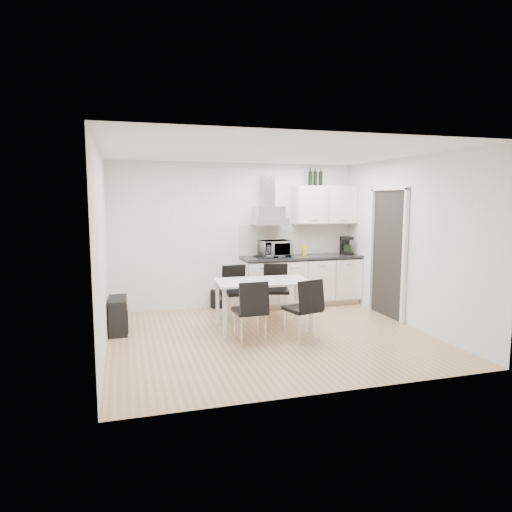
{
  "coord_description": "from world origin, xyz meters",
  "views": [
    {
      "loc": [
        -1.97,
        -6.05,
        1.97
      ],
      "look_at": [
        -0.06,
        0.55,
        1.1
      ],
      "focal_mm": 32.0,
      "sensor_mm": 36.0,
      "label": 1
    }
  ],
  "objects_px": {
    "chair_far_left": "(237,293)",
    "chair_far_right": "(276,291)",
    "guitar_amp": "(118,315)",
    "floor_speaker": "(217,299)",
    "kitchenette": "(303,260)",
    "chair_near_left": "(250,312)",
    "chair_near_right": "(302,310)",
    "dining_table": "(263,286)"
  },
  "relations": [
    {
      "from": "kitchenette",
      "to": "chair_near_left",
      "type": "relative_size",
      "value": 2.86
    },
    {
      "from": "chair_far_right",
      "to": "chair_near_left",
      "type": "bearing_deg",
      "value": 72.7
    },
    {
      "from": "chair_near_right",
      "to": "guitar_amp",
      "type": "distance_m",
      "value": 2.71
    },
    {
      "from": "kitchenette",
      "to": "chair_near_left",
      "type": "xyz_separation_m",
      "value": [
        -1.56,
        -1.95,
        -0.39
      ]
    },
    {
      "from": "kitchenette",
      "to": "chair_near_right",
      "type": "distance_m",
      "value": 2.23
    },
    {
      "from": "dining_table",
      "to": "chair_far_right",
      "type": "height_order",
      "value": "chair_far_right"
    },
    {
      "from": "chair_far_right",
      "to": "chair_near_left",
      "type": "distance_m",
      "value": 1.42
    },
    {
      "from": "chair_far_right",
      "to": "guitar_amp",
      "type": "bearing_deg",
      "value": 19.71
    },
    {
      "from": "floor_speaker",
      "to": "chair_near_left",
      "type": "bearing_deg",
      "value": -104.4
    },
    {
      "from": "chair_far_left",
      "to": "chair_far_right",
      "type": "distance_m",
      "value": 0.65
    },
    {
      "from": "kitchenette",
      "to": "chair_far_right",
      "type": "bearing_deg",
      "value": -135.75
    },
    {
      "from": "dining_table",
      "to": "floor_speaker",
      "type": "height_order",
      "value": "dining_table"
    },
    {
      "from": "chair_far_left",
      "to": "guitar_amp",
      "type": "relative_size",
      "value": 1.41
    },
    {
      "from": "guitar_amp",
      "to": "floor_speaker",
      "type": "distance_m",
      "value": 2.03
    },
    {
      "from": "chair_far_right",
      "to": "floor_speaker",
      "type": "height_order",
      "value": "chair_far_right"
    },
    {
      "from": "kitchenette",
      "to": "chair_near_right",
      "type": "bearing_deg",
      "value": -112.11
    },
    {
      "from": "chair_near_right",
      "to": "floor_speaker",
      "type": "relative_size",
      "value": 2.66
    },
    {
      "from": "chair_far_left",
      "to": "kitchenette",
      "type": "bearing_deg",
      "value": -157.74
    },
    {
      "from": "chair_far_right",
      "to": "dining_table",
      "type": "bearing_deg",
      "value": 71.65
    },
    {
      "from": "dining_table",
      "to": "chair_far_right",
      "type": "distance_m",
      "value": 0.76
    },
    {
      "from": "chair_far_right",
      "to": "guitar_amp",
      "type": "relative_size",
      "value": 1.41
    },
    {
      "from": "kitchenette",
      "to": "floor_speaker",
      "type": "bearing_deg",
      "value": 174.03
    },
    {
      "from": "dining_table",
      "to": "floor_speaker",
      "type": "bearing_deg",
      "value": 107.46
    },
    {
      "from": "chair_far_left",
      "to": "chair_near_right",
      "type": "distance_m",
      "value": 1.46
    },
    {
      "from": "chair_far_right",
      "to": "guitar_amp",
      "type": "height_order",
      "value": "chair_far_right"
    },
    {
      "from": "chair_near_left",
      "to": "guitar_amp",
      "type": "height_order",
      "value": "chair_near_left"
    },
    {
      "from": "chair_near_right",
      "to": "kitchenette",
      "type": "bearing_deg",
      "value": 53.15
    },
    {
      "from": "chair_near_left",
      "to": "chair_near_right",
      "type": "relative_size",
      "value": 1.0
    },
    {
      "from": "chair_far_left",
      "to": "chair_far_right",
      "type": "height_order",
      "value": "same"
    },
    {
      "from": "guitar_amp",
      "to": "chair_far_right",
      "type": "bearing_deg",
      "value": 4.16
    },
    {
      "from": "chair_near_right",
      "to": "dining_table",
      "type": "bearing_deg",
      "value": 103.37
    },
    {
      "from": "guitar_amp",
      "to": "chair_near_left",
      "type": "bearing_deg",
      "value": -30.23
    },
    {
      "from": "chair_near_right",
      "to": "chair_far_left",
      "type": "bearing_deg",
      "value": 99.49
    },
    {
      "from": "guitar_amp",
      "to": "floor_speaker",
      "type": "height_order",
      "value": "guitar_amp"
    },
    {
      "from": "chair_far_left",
      "to": "chair_near_right",
      "type": "relative_size",
      "value": 1.0
    },
    {
      "from": "chair_far_right",
      "to": "chair_near_left",
      "type": "xyz_separation_m",
      "value": [
        -0.78,
        -1.19,
        0.0
      ]
    },
    {
      "from": "kitchenette",
      "to": "chair_far_left",
      "type": "relative_size",
      "value": 2.86
    },
    {
      "from": "dining_table",
      "to": "chair_near_left",
      "type": "height_order",
      "value": "chair_near_left"
    },
    {
      "from": "kitchenette",
      "to": "chair_near_right",
      "type": "height_order",
      "value": "kitchenette"
    },
    {
      "from": "dining_table",
      "to": "chair_near_right",
      "type": "bearing_deg",
      "value": -58.83
    },
    {
      "from": "dining_table",
      "to": "chair_far_right",
      "type": "xyz_separation_m",
      "value": [
        0.41,
        0.6,
        -0.23
      ]
    },
    {
      "from": "dining_table",
      "to": "chair_far_left",
      "type": "height_order",
      "value": "chair_far_left"
    }
  ]
}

